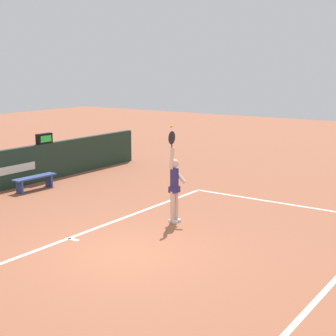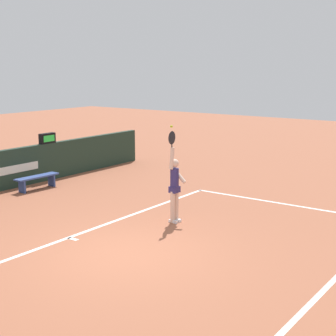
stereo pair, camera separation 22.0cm
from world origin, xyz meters
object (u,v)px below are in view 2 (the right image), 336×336
(tennis_player, at_px, (175,185))
(tennis_ball, at_px, (171,126))
(courtside_bench_near, at_px, (37,179))
(speed_display, at_px, (47,138))

(tennis_player, xyz_separation_m, tennis_ball, (0.00, 0.10, 1.51))
(courtside_bench_near, bearing_deg, tennis_player, -93.15)
(tennis_player, relative_size, courtside_bench_near, 1.52)
(speed_display, relative_size, courtside_bench_near, 0.39)
(tennis_ball, bearing_deg, speed_display, 76.57)
(speed_display, distance_m, courtside_bench_near, 1.88)
(tennis_ball, height_order, courtside_bench_near, tennis_ball)
(tennis_player, height_order, tennis_ball, tennis_ball)
(tennis_ball, xyz_separation_m, courtside_bench_near, (0.31, 5.66, -2.15))
(speed_display, bearing_deg, tennis_ball, -103.43)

